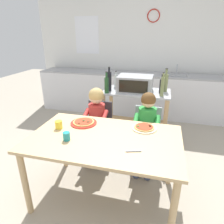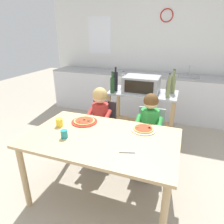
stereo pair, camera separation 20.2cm
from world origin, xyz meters
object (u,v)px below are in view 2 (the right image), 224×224
Objects in this scene: bottle_slim_sauce at (112,85)px; pizza_plate_cream at (144,129)px; child_in_red_shirt at (99,116)px; kitchen_island_cart at (142,110)px; bottle_squat_spirits at (168,87)px; drinking_cup_teal at (64,134)px; bottle_tall_green_wine at (168,88)px; bottle_clear_vinegar at (123,81)px; child_in_green_shirt at (148,126)px; pizza_plate_red_rimmed at (84,121)px; serving_spoon at (127,152)px; dining_chair_left at (102,125)px; dining_chair_right at (149,135)px; bottle_brown_beer at (116,81)px; bottle_dark_olive_oil at (173,84)px; toaster_oven at (142,84)px; dining_table at (102,145)px; drinking_cup_yellow at (59,122)px.

pizza_plate_cream is at bearing -51.43° from bottle_slim_sauce.
bottle_slim_sauce is 0.31× the size of child_in_red_shirt.
bottle_squat_spirits is at bearing -3.31° from kitchen_island_cart.
bottle_slim_sauce is 3.90× the size of drinking_cup_teal.
bottle_tall_green_wine is 1.02m from child_in_red_shirt.
pizza_plate_cream is (0.60, -1.20, -0.21)m from bottle_clear_vinegar.
child_in_green_shirt is 3.51× the size of pizza_plate_red_rimmed.
serving_spoon is at bearing -71.49° from bottle_clear_vinegar.
child_in_green_shirt is (0.60, -0.88, -0.32)m from bottle_clear_vinegar.
bottle_tall_green_wine is at bearing -24.20° from bottle_clear_vinegar.
bottle_clear_vinegar is at bearing 81.96° from bottle_slim_sauce.
dining_chair_left is 2.74× the size of pizza_plate_red_rimmed.
bottle_tall_green_wine is 0.42× the size of dining_chair_right.
child_in_red_shirt reaches higher than kitchen_island_cart.
bottle_squat_spirits is 1.08m from child_in_red_shirt.
kitchen_island_cart is 0.62m from bottle_brown_beer.
bottle_squat_spirits is 1.07× the size of pizza_plate_cream.
bottle_brown_beer reaches higher than drinking_cup_teal.
kitchen_island_cart is 12.47× the size of drinking_cup_teal.
bottle_dark_olive_oil is 0.44× the size of dining_chair_left.
bottle_tall_green_wine is at bearing 74.98° from child_in_green_shirt.
toaster_oven is 0.85m from child_in_red_shirt.
drinking_cup_teal is (-0.44, -1.46, -0.19)m from toaster_oven.
bottle_squat_spirits is 0.35× the size of dining_chair_right.
toaster_oven is 0.40m from bottle_brown_beer.
child_in_red_shirt reaches higher than pizza_plate_cream.
bottle_clear_vinegar is (0.04, 0.26, -0.04)m from bottle_brown_beer.
bottle_squat_spirits is 1.42m from dining_table.
bottle_brown_beer reaches higher than bottle_dark_olive_oil.
serving_spoon is at bearing -92.74° from dining_chair_right.
child_in_red_shirt is at bearing -174.02° from dining_chair_right.
bottle_brown_beer is 1.40× the size of pizza_plate_cream.
bottle_squat_spirits is 0.78m from dining_chair_right.
bottle_squat_spirits is 0.76m from bottle_clear_vinegar.
bottle_clear_vinegar reaches higher than drinking_cup_teal.
bottle_brown_beer is 0.25× the size of dining_table.
drinking_cup_teal is (-0.83, -1.44, -0.18)m from bottle_squat_spirits.
pizza_plate_cream is (0.65, -0.82, -0.23)m from bottle_slim_sauce.
dining_table is 0.55m from drinking_cup_yellow.
kitchen_island_cart is 3.00× the size of bottle_tall_green_wine.
bottle_brown_beer is 1.30m from dining_table.
dining_chair_left is 0.78× the size of child_in_green_shirt.
kitchen_island_cart is 1.26× the size of dining_chair_left.
child_in_red_shirt is at bearing 151.85° from pizza_plate_cream.
kitchen_island_cart is at bearing 84.35° from dining_table.
bottle_slim_sauce reaches higher than drinking_cup_yellow.
drinking_cup_teal is at bearing -93.31° from bottle_clear_vinegar.
serving_spoon is at bearing -98.15° from bottle_tall_green_wine.
bottle_brown_beer is 0.45× the size of dining_chair_right.
bottle_clear_vinegar reaches higher than toaster_oven.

